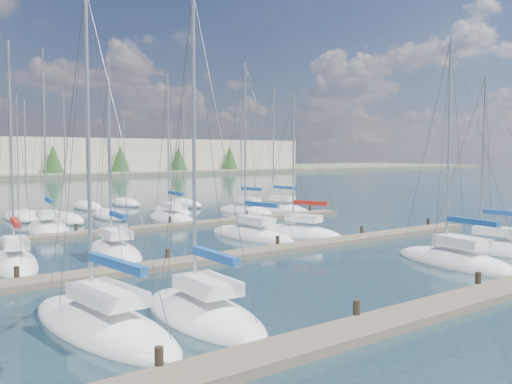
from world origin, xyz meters
TOP-DOWN VIEW (x-y plane):
  - ground at (0.00, 60.00)m, footprint 400.00×400.00m
  - dock_near at (0.00, 2.01)m, footprint 44.00×1.93m
  - dock_mid at (0.00, 16.01)m, footprint 44.00×1.93m
  - dock_far at (0.00, 30.01)m, footprint 44.00×1.93m
  - sailboat_k at (5.52, 21.64)m, footprint 2.74×8.89m
  - sailboat_o at (-4.95, 34.32)m, footprint 4.27×8.49m
  - sailboat_j at (-5.20, 21.26)m, footprint 3.53×7.58m
  - sailboat_i at (-10.88, 21.33)m, footprint 3.61×8.12m
  - sailboat_b at (-11.62, 7.80)m, footprint 3.44×9.36m
  - sailboat_q at (15.35, 35.53)m, footprint 3.33×7.75m
  - sailboat_c at (-8.09, 6.79)m, footprint 3.48×7.87m
  - sailboat_l at (8.93, 20.20)m, footprint 4.26×7.55m
  - sailboat_r at (19.37, 35.13)m, footprint 3.52×8.63m
  - sailboat_e at (8.47, 6.90)m, footprint 3.92×8.62m
  - sailboat_p at (6.37, 34.80)m, footprint 3.77×8.59m
  - sailboat_f at (13.68, 7.77)m, footprint 3.41×8.24m
  - distant_boats at (-4.34, 43.76)m, footprint 36.93×20.75m

SIDE VIEW (x-z plane):
  - ground at x=0.00m, z-range 0.00..0.00m
  - dock_near at x=0.00m, z-range -0.40..0.70m
  - dock_mid at x=0.00m, z-range -0.40..0.70m
  - dock_far at x=0.00m, z-range -0.40..0.70m
  - sailboat_b at x=-11.62m, z-range -6.13..6.47m
  - sailboat_q at x=15.35m, z-range -5.39..5.73m
  - sailboat_c at x=-8.09m, z-range -6.26..6.62m
  - sailboat_l at x=8.93m, z-range -5.40..5.76m
  - sailboat_f at x=13.68m, z-range -5.63..5.99m
  - sailboat_e at x=8.47m, z-range -6.43..6.80m
  - sailboat_j at x=-5.20m, z-range -6.04..6.41m
  - sailboat_p at x=6.37m, z-range -6.84..7.21m
  - sailboat_o at x=-4.95m, z-range -7.36..7.74m
  - sailboat_k at x=5.52m, z-range -6.50..6.88m
  - sailboat_r at x=19.37m, z-range -6.68..7.05m
  - sailboat_i at x=-10.88m, z-range -6.29..6.68m
  - distant_boats at x=-4.34m, z-range -6.36..6.94m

